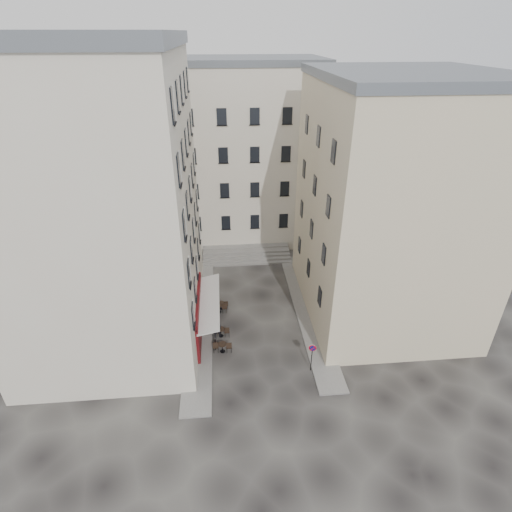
{
  "coord_description": "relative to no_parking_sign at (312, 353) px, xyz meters",
  "views": [
    {
      "loc": [
        -2.24,
        -23.69,
        20.75
      ],
      "look_at": [
        0.23,
        4.0,
        5.05
      ],
      "focal_mm": 28.0,
      "sensor_mm": 36.0,
      "label": 1
    }
  ],
  "objects": [
    {
      "name": "sidewalk_right",
      "position": [
        1.11,
        6.69,
        -1.57
      ],
      "size": [
        2.0,
        18.0,
        0.12
      ],
      "primitive_type": "cube",
      "color": "slate",
      "rests_on": "ground"
    },
    {
      "name": "building_back",
      "position": [
        -4.39,
        22.69,
        7.67
      ],
      "size": [
        18.2,
        10.2,
        18.6
      ],
      "color": "beige",
      "rests_on": "ground"
    },
    {
      "name": "stone_steps",
      "position": [
        -3.39,
        16.26,
        -1.23
      ],
      "size": [
        9.0,
        3.15,
        0.8
      ],
      "color": "slate",
      "rests_on": "ground"
    },
    {
      "name": "sidewalk_left",
      "position": [
        -7.89,
        7.69,
        -1.57
      ],
      "size": [
        2.0,
        22.0,
        0.12
      ],
      "primitive_type": "cube",
      "color": "slate",
      "rests_on": "ground"
    },
    {
      "name": "bollard_mid",
      "position": [
        -6.64,
        6.19,
        -1.11
      ],
      "size": [
        0.12,
        0.12,
        0.98
      ],
      "color": "black",
      "rests_on": "ground"
    },
    {
      "name": "bistro_table_d",
      "position": [
        -6.35,
        7.21,
        -1.13
      ],
      "size": [
        1.42,
        0.66,
        1.0
      ],
      "color": "black",
      "rests_on": "ground"
    },
    {
      "name": "bistro_table_a",
      "position": [
        -6.12,
        2.42,
        -1.14
      ],
      "size": [
        1.37,
        0.64,
        0.97
      ],
      "color": "black",
      "rests_on": "ground"
    },
    {
      "name": "bistro_table_b",
      "position": [
        -6.21,
        4.16,
        -1.16
      ],
      "size": [
        1.33,
        0.62,
        0.93
      ],
      "color": "black",
      "rests_on": "ground"
    },
    {
      "name": "building_left",
      "position": [
        -13.89,
        6.69,
        8.67
      ],
      "size": [
        12.2,
        16.2,
        20.6
      ],
      "color": "beige",
      "rests_on": "ground"
    },
    {
      "name": "cafe_storefront",
      "position": [
        -7.71,
        4.69,
        0.24
      ],
      "size": [
        1.74,
        7.3,
        3.5
      ],
      "color": "#450910",
      "rests_on": "ground"
    },
    {
      "name": "ground",
      "position": [
        -3.39,
        3.69,
        -1.63
      ],
      "size": [
        90.0,
        90.0,
        0.0
      ],
      "primitive_type": "plane",
      "color": "black",
      "rests_on": "ground"
    },
    {
      "name": "no_parking_sign",
      "position": [
        0.0,
        0.0,
        0.0
      ],
      "size": [
        0.52,
        0.16,
        2.3
      ],
      "rotation": [
        0.0,
        0.0,
        -0.22
      ],
      "color": "black",
      "rests_on": "ground"
    },
    {
      "name": "bistro_table_c",
      "position": [
        -6.99,
        5.91,
        -1.23
      ],
      "size": [
        1.13,
        0.53,
        0.8
      ],
      "color": "black",
      "rests_on": "ground"
    },
    {
      "name": "bollard_near",
      "position": [
        -6.64,
        2.69,
        -1.11
      ],
      "size": [
        0.12,
        0.12,
        0.98
      ],
      "color": "black",
      "rests_on": "ground"
    },
    {
      "name": "bistro_table_e",
      "position": [
        -6.16,
        7.68,
        -1.2
      ],
      "size": [
        1.2,
        0.56,
        0.85
      ],
      "color": "black",
      "rests_on": "ground"
    },
    {
      "name": "bollard_far",
      "position": [
        -6.64,
        9.69,
        -1.11
      ],
      "size": [
        0.12,
        0.12,
        0.98
      ],
      "color": "black",
      "rests_on": "ground"
    },
    {
      "name": "building_right",
      "position": [
        7.11,
        7.19,
        7.67
      ],
      "size": [
        12.2,
        14.2,
        18.6
      ],
      "color": "beige",
      "rests_on": "ground"
    },
    {
      "name": "pedestrian",
      "position": [
        -6.5,
        4.07,
        -0.67
      ],
      "size": [
        0.75,
        0.54,
        1.93
      ],
      "primitive_type": "imported",
      "rotation": [
        0.0,
        0.0,
        3.25
      ],
      "color": "#222227",
      "rests_on": "ground"
    }
  ]
}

